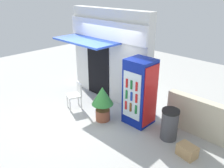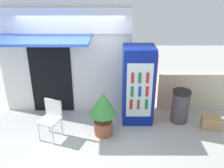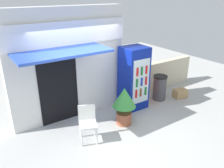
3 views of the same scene
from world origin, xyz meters
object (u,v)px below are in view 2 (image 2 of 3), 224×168
object	(u,v)px
plastic_chair	(52,116)
potted_plant_near_shop	(104,109)
trash_bin	(181,106)
drink_cooler	(139,85)
cardboard_box	(212,122)

from	to	relation	value
plastic_chair	potted_plant_near_shop	size ratio (longest dim) A/B	0.83
plastic_chair	trash_bin	bearing A→B (deg)	12.01
drink_cooler	cardboard_box	world-z (taller)	drink_cooler
drink_cooler	trash_bin	bearing A→B (deg)	-4.07
potted_plant_near_shop	drink_cooler	bearing A→B (deg)	37.67
potted_plant_near_shop	trash_bin	world-z (taller)	potted_plant_near_shop
drink_cooler	plastic_chair	bearing A→B (deg)	-159.99
trash_bin	plastic_chair	bearing A→B (deg)	-167.99
drink_cooler	potted_plant_near_shop	world-z (taller)	drink_cooler
drink_cooler	trash_bin	xyz separation A→B (m)	(1.04, -0.07, -0.53)
potted_plant_near_shop	plastic_chair	bearing A→B (deg)	-176.08
plastic_chair	potted_plant_near_shop	xyz separation A→B (m)	(1.13, 0.08, 0.14)
potted_plant_near_shop	cardboard_box	xyz separation A→B (m)	(2.54, 0.26, -0.50)
trash_bin	cardboard_box	xyz separation A→B (m)	(0.68, -0.30, -0.27)
plastic_chair	cardboard_box	xyz separation A→B (m)	(3.67, 0.33, -0.37)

